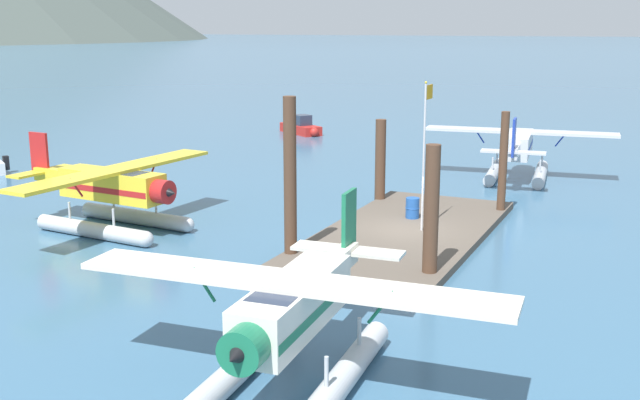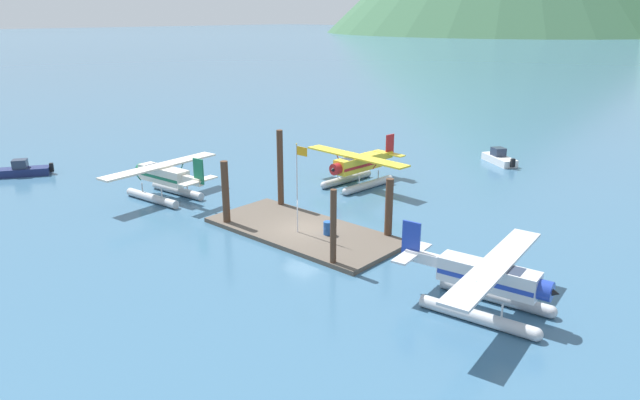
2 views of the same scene
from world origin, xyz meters
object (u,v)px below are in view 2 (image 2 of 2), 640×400
object	(u,v)px
fuel_drum	(328,228)
seaplane_silver_stbd_aft	(488,283)
boat_white_open_north	(499,158)
boat_navy_open_sw	(23,170)
seaplane_yellow_bow_left	(358,168)
seaplane_cream_port_aft	(164,179)
flagpole	(298,178)

from	to	relation	value
fuel_drum	seaplane_silver_stbd_aft	bearing A→B (deg)	-10.15
seaplane_silver_stbd_aft	boat_white_open_north	distance (m)	31.23
boat_navy_open_sw	boat_white_open_north	bearing A→B (deg)	47.58
seaplane_yellow_bow_left	seaplane_cream_port_aft	world-z (taller)	same
seaplane_silver_stbd_aft	boat_navy_open_sw	size ratio (longest dim) A/B	2.42
boat_white_open_north	boat_navy_open_sw	size ratio (longest dim) A/B	1.00
seaplane_silver_stbd_aft	seaplane_cream_port_aft	size ratio (longest dim) A/B	1.00
flagpole	boat_white_open_north	xyz separation A→B (m)	(1.10, 27.31, -3.52)
boat_navy_open_sw	seaplane_silver_stbd_aft	bearing A→B (deg)	6.03
seaplane_cream_port_aft	boat_navy_open_sw	size ratio (longest dim) A/B	2.42
seaplane_cream_port_aft	boat_white_open_north	distance (m)	32.01
flagpole	boat_navy_open_sw	xyz separation A→B (m)	(-29.10, -5.74, -3.52)
fuel_drum	seaplane_cream_port_aft	world-z (taller)	seaplane_cream_port_aft
flagpole	seaplane_yellow_bow_left	world-z (taller)	flagpole
boat_navy_open_sw	flagpole	bearing A→B (deg)	11.15
fuel_drum	seaplane_silver_stbd_aft	distance (m)	12.36
seaplane_yellow_bow_left	boat_white_open_north	world-z (taller)	seaplane_yellow_bow_left
seaplane_yellow_bow_left	boat_navy_open_sw	xyz separation A→B (m)	(-24.66, -17.64, -1.09)
seaplane_silver_stbd_aft	seaplane_cream_port_aft	xyz separation A→B (m)	(-27.51, 0.14, 0.00)
flagpole	fuel_drum	world-z (taller)	flagpole
seaplane_silver_stbd_aft	boat_white_open_north	bearing A→B (deg)	114.03
boat_white_open_north	seaplane_yellow_bow_left	bearing A→B (deg)	-109.78
seaplane_yellow_bow_left	seaplane_cream_port_aft	bearing A→B (deg)	-125.56
boat_white_open_north	seaplane_cream_port_aft	bearing A→B (deg)	-117.56
seaplane_silver_stbd_aft	boat_navy_open_sw	bearing A→B (deg)	-173.97
seaplane_yellow_bow_left	flagpole	bearing A→B (deg)	-69.52
seaplane_cream_port_aft	boat_navy_open_sw	world-z (taller)	seaplane_cream_port_aft
fuel_drum	boat_navy_open_sw	bearing A→B (deg)	-167.70
flagpole	seaplane_yellow_bow_left	distance (m)	12.93
flagpole	seaplane_silver_stbd_aft	bearing A→B (deg)	-4.98
fuel_drum	seaplane_cream_port_aft	xyz separation A→B (m)	(-15.37, -2.03, 0.84)
flagpole	seaplane_cream_port_aft	xyz separation A→B (m)	(-13.71, -1.06, -2.43)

